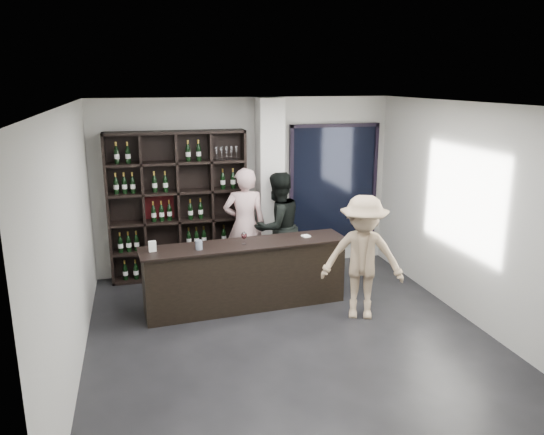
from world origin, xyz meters
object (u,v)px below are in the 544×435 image
object	(u,v)px
taster_pink	(245,225)
taster_black	(278,227)
wine_shelf	(178,206)
tasting_counter	(246,275)
customer	(363,258)

from	to	relation	value
taster_pink	taster_black	world-z (taller)	taster_pink
wine_shelf	taster_pink	size ratio (longest dim) A/B	1.30
tasting_counter	customer	xyz separation A→B (m)	(1.46, -0.70, 0.37)
wine_shelf	tasting_counter	distance (m)	1.82
taster_black	customer	bearing A→B (deg)	90.64
taster_black	customer	distance (m)	1.81
wine_shelf	taster_black	size ratio (longest dim) A/B	1.35
tasting_counter	customer	distance (m)	1.67
taster_black	customer	xyz separation A→B (m)	(0.74, -1.65, -0.03)
tasting_counter	taster_pink	size ratio (longest dim) A/B	1.58
taster_pink	customer	distance (m)	2.14
tasting_counter	taster_black	bearing A→B (deg)	48.69
tasting_counter	customer	bearing A→B (deg)	-29.80
taster_pink	customer	bearing A→B (deg)	131.89
customer	tasting_counter	bearing A→B (deg)	177.09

